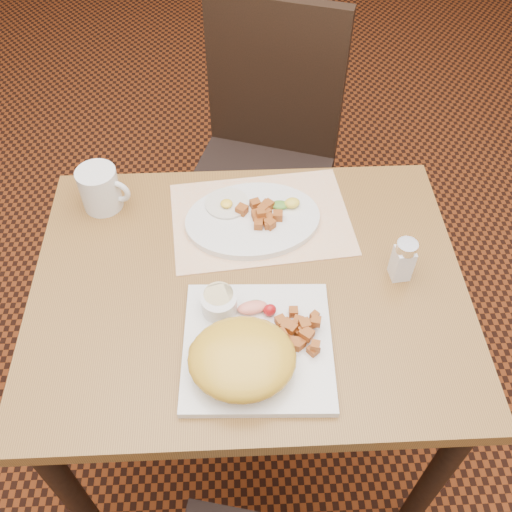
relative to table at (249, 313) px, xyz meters
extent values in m
plane|color=black|center=(0.00, 0.00, -0.64)|extent=(8.00, 8.00, 0.00)
cube|color=brown|center=(0.00, 0.00, 0.09)|extent=(0.90, 0.70, 0.03)
cylinder|color=black|center=(-0.40, -0.30, -0.28)|extent=(0.05, 0.05, 0.71)
cylinder|color=black|center=(0.40, -0.30, -0.28)|extent=(0.05, 0.05, 0.71)
cylinder|color=black|center=(-0.40, 0.30, -0.28)|extent=(0.05, 0.05, 0.71)
cylinder|color=black|center=(0.40, 0.30, -0.28)|extent=(0.05, 0.05, 0.71)
cube|color=black|center=(0.05, 0.60, -0.19)|extent=(0.53, 0.53, 0.05)
cylinder|color=black|center=(0.27, 0.71, -0.43)|extent=(0.04, 0.04, 0.42)
cylinder|color=black|center=(0.16, 0.37, -0.43)|extent=(0.04, 0.04, 0.42)
cylinder|color=black|center=(-0.07, 0.83, -0.43)|extent=(0.04, 0.04, 0.42)
cylinder|color=black|center=(-0.18, 0.49, -0.43)|extent=(0.04, 0.04, 0.42)
cube|color=black|center=(0.11, 0.79, 0.08)|extent=(0.41, 0.17, 0.50)
cube|color=white|center=(0.03, 0.18, 0.11)|extent=(0.43, 0.32, 0.00)
cube|color=silver|center=(0.01, -0.16, 0.12)|extent=(0.29, 0.29, 0.02)
ellipsoid|color=gold|center=(-0.02, -0.21, 0.16)|extent=(0.19, 0.17, 0.07)
ellipsoid|color=gold|center=(0.01, -0.23, 0.14)|extent=(0.08, 0.07, 0.03)
ellipsoid|color=gold|center=(-0.08, -0.18, 0.14)|extent=(0.08, 0.07, 0.03)
cylinder|color=silver|center=(-0.06, -0.07, 0.14)|extent=(0.07, 0.07, 0.04)
cylinder|color=beige|center=(-0.06, -0.06, 0.16)|extent=(0.06, 0.06, 0.01)
ellipsoid|color=#387223|center=(0.01, -0.07, 0.13)|extent=(0.04, 0.03, 0.01)
ellipsoid|color=red|center=(0.04, -0.09, 0.14)|extent=(0.03, 0.03, 0.03)
ellipsoid|color=#F28C72|center=(0.00, -0.08, 0.14)|extent=(0.06, 0.04, 0.02)
cylinder|color=white|center=(-0.04, 0.21, 0.13)|extent=(0.10, 0.10, 0.01)
ellipsoid|color=yellow|center=(-0.04, 0.20, 0.14)|extent=(0.03, 0.03, 0.01)
ellipsoid|color=#387223|center=(0.08, 0.20, 0.13)|extent=(0.04, 0.03, 0.01)
ellipsoid|color=yellow|center=(0.11, 0.20, 0.14)|extent=(0.04, 0.04, 0.02)
cube|color=white|center=(0.32, 0.01, 0.15)|extent=(0.04, 0.04, 0.08)
cylinder|color=silver|center=(0.32, 0.01, 0.20)|extent=(0.05, 0.05, 0.02)
cylinder|color=silver|center=(-0.33, 0.24, 0.16)|extent=(0.09, 0.09, 0.10)
torus|color=silver|center=(-0.29, 0.23, 0.16)|extent=(0.06, 0.03, 0.06)
cube|color=#AE571C|center=(0.06, -0.15, 0.13)|extent=(0.03, 0.03, 0.02)
cube|color=#AE571C|center=(0.11, -0.18, 0.13)|extent=(0.03, 0.03, 0.02)
cube|color=#AE571C|center=(0.07, -0.14, 0.15)|extent=(0.03, 0.03, 0.02)
cube|color=#AE571C|center=(0.09, -0.12, 0.13)|extent=(0.02, 0.03, 0.02)
cube|color=#AE571C|center=(0.10, -0.14, 0.13)|extent=(0.03, 0.03, 0.02)
cube|color=#AE571C|center=(0.05, -0.15, 0.15)|extent=(0.03, 0.03, 0.02)
cube|color=#AE571C|center=(0.10, -0.13, 0.15)|extent=(0.02, 0.02, 0.02)
cube|color=#AE571C|center=(0.10, -0.15, 0.15)|extent=(0.03, 0.03, 0.02)
cube|color=#AE571C|center=(0.08, -0.17, 0.14)|extent=(0.03, 0.03, 0.02)
cube|color=#AE571C|center=(0.07, -0.13, 0.15)|extent=(0.03, 0.03, 0.02)
cube|color=#AE571C|center=(0.06, -0.12, 0.15)|extent=(0.02, 0.02, 0.02)
cube|color=#AE571C|center=(0.10, -0.14, 0.15)|extent=(0.02, 0.02, 0.01)
cube|color=#AE571C|center=(0.12, -0.13, 0.15)|extent=(0.02, 0.02, 0.02)
cube|color=#AE571C|center=(0.10, -0.15, 0.15)|extent=(0.03, 0.03, 0.01)
cube|color=#AE571C|center=(0.08, -0.09, 0.13)|extent=(0.02, 0.02, 0.02)
cube|color=#AE571C|center=(0.09, -0.17, 0.13)|extent=(0.02, 0.02, 0.02)
cube|color=#AE571C|center=(0.06, -0.14, 0.13)|extent=(0.02, 0.02, 0.02)
cube|color=#AE571C|center=(0.06, -0.13, 0.15)|extent=(0.02, 0.02, 0.01)
cube|color=#AE571C|center=(0.09, -0.16, 0.13)|extent=(0.02, 0.02, 0.02)
cube|color=#AE571C|center=(0.07, -0.12, 0.13)|extent=(0.02, 0.02, 0.01)
cube|color=#AE571C|center=(0.10, -0.13, 0.13)|extent=(0.02, 0.02, 0.02)
cube|color=#AE571C|center=(0.12, -0.10, 0.13)|extent=(0.02, 0.02, 0.02)
cube|color=#AE571C|center=(0.11, -0.14, 0.13)|extent=(0.02, 0.02, 0.02)
cube|color=#AE571C|center=(0.11, -0.12, 0.13)|extent=(0.02, 0.02, 0.01)
cube|color=#AE571C|center=(0.12, -0.18, 0.15)|extent=(0.02, 0.02, 0.02)
cube|color=#AE571C|center=(0.10, -0.15, 0.13)|extent=(0.02, 0.02, 0.01)
cube|color=#AE571C|center=(0.10, -0.14, 0.13)|extent=(0.03, 0.03, 0.02)
cube|color=#AE571C|center=(0.03, 0.14, 0.14)|extent=(0.02, 0.02, 0.02)
cube|color=#AE571C|center=(0.05, 0.20, 0.14)|extent=(0.03, 0.03, 0.02)
cube|color=#AE571C|center=(0.05, 0.14, 0.14)|extent=(0.02, 0.02, 0.02)
cube|color=#AE571C|center=(-0.01, 0.19, 0.14)|extent=(0.03, 0.03, 0.02)
cube|color=#AE571C|center=(0.03, 0.16, 0.15)|extent=(0.02, 0.02, 0.02)
cube|color=#AE571C|center=(0.07, 0.16, 0.14)|extent=(0.02, 0.02, 0.02)
cube|color=#AE571C|center=(0.05, 0.16, 0.14)|extent=(0.02, 0.02, 0.02)
cube|color=#AE571C|center=(0.03, 0.16, 0.14)|extent=(0.03, 0.03, 0.02)
cube|color=#AE571C|center=(0.03, 0.17, 0.14)|extent=(0.03, 0.03, 0.02)
cube|color=#AE571C|center=(0.04, 0.19, 0.14)|extent=(0.03, 0.03, 0.02)
cube|color=#AE571C|center=(0.05, 0.18, 0.14)|extent=(0.02, 0.03, 0.02)
cube|color=#AE571C|center=(0.05, 0.20, 0.14)|extent=(0.02, 0.02, 0.01)
cube|color=#AE571C|center=(0.05, 0.14, 0.14)|extent=(0.03, 0.03, 0.02)
cube|color=#AE571C|center=(0.02, 0.20, 0.14)|extent=(0.03, 0.03, 0.02)
camera|label=1|loc=(-0.02, -0.72, 1.05)|focal=40.00mm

